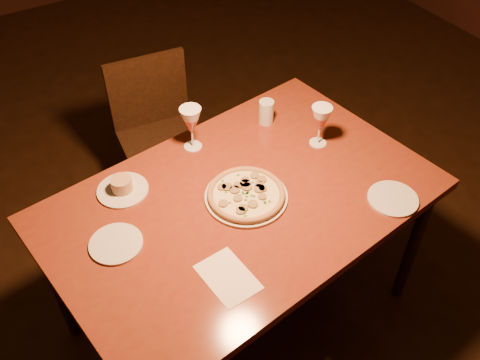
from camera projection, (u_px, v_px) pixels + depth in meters
floor at (233, 272)px, 2.76m from camera, size 7.00×7.00×0.00m
dining_table at (241, 211)px, 2.10m from camera, size 1.59×1.14×0.79m
chair_far at (159, 131)px, 2.82m from camera, size 0.46×0.46×0.86m
pizza_plate at (246, 194)px, 2.04m from camera, size 0.32×0.32×0.03m
ramekin_saucer at (122, 187)px, 2.06m from camera, size 0.20×0.20×0.06m
wine_glass_far at (192, 128)px, 2.20m from camera, size 0.09×0.09×0.20m
wine_glass_right at (320, 126)px, 2.22m from camera, size 0.09×0.09×0.19m
water_tumbler at (266, 112)px, 2.35m from camera, size 0.07×0.07×0.11m
side_plate_left at (116, 244)px, 1.88m from camera, size 0.19×0.19×0.01m
side_plate_near at (393, 199)px, 2.04m from camera, size 0.19×0.19×0.01m
menu_card at (228, 277)px, 1.78m from camera, size 0.16×0.22×0.00m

